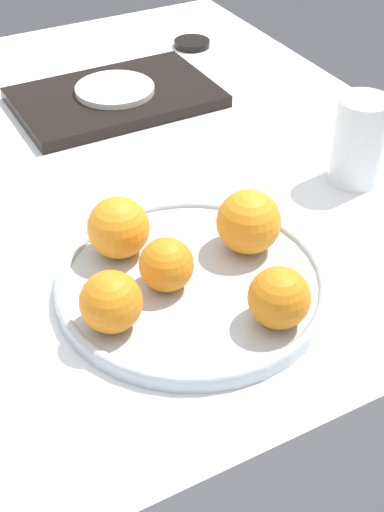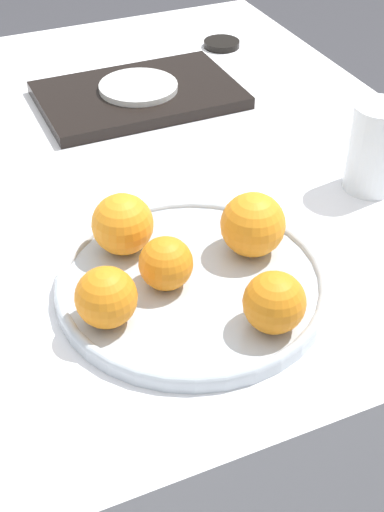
# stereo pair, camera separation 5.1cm
# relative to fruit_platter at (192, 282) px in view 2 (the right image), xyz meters

# --- Properties ---
(ground_plane) EXTENTS (12.00, 12.00, 0.00)m
(ground_plane) POSITION_rel_fruit_platter_xyz_m (-0.17, 0.31, -0.77)
(ground_plane) COLOR #38383D
(table) EXTENTS (1.34, 1.09, 0.76)m
(table) POSITION_rel_fruit_platter_xyz_m (-0.17, 0.31, -0.39)
(table) COLOR white
(table) RESTS_ON ground_plane
(fruit_platter) EXTENTS (0.32, 0.32, 0.02)m
(fruit_platter) POSITION_rel_fruit_platter_xyz_m (0.00, 0.00, 0.00)
(fruit_platter) COLOR #B2BCC6
(fruit_platter) RESTS_ON table
(orange_0) EXTENTS (0.08, 0.08, 0.08)m
(orange_0) POSITION_rel_fruit_platter_xyz_m (0.09, 0.02, 0.04)
(orange_0) COLOR orange
(orange_0) RESTS_ON fruit_platter
(orange_1) EXTENTS (0.06, 0.06, 0.06)m
(orange_1) POSITION_rel_fruit_platter_xyz_m (-0.03, 0.00, 0.03)
(orange_1) COLOR orange
(orange_1) RESTS_ON fruit_platter
(orange_2) EXTENTS (0.07, 0.07, 0.07)m
(orange_2) POSITION_rel_fruit_platter_xyz_m (0.05, -0.10, 0.04)
(orange_2) COLOR orange
(orange_2) RESTS_ON fruit_platter
(orange_3) EXTENTS (0.07, 0.07, 0.07)m
(orange_3) POSITION_rel_fruit_platter_xyz_m (-0.11, -0.03, 0.04)
(orange_3) COLOR orange
(orange_3) RESTS_ON fruit_platter
(orange_4) EXTENTS (0.07, 0.07, 0.07)m
(orange_4) POSITION_rel_fruit_platter_xyz_m (-0.05, 0.09, 0.04)
(orange_4) COLOR orange
(orange_4) RESTS_ON fruit_platter
(water_glass) EXTENTS (0.07, 0.07, 0.12)m
(water_glass) POSITION_rel_fruit_platter_xyz_m (0.32, 0.10, 0.05)
(water_glass) COLOR silver
(water_glass) RESTS_ON table
(serving_tray) EXTENTS (0.33, 0.21, 0.02)m
(serving_tray) POSITION_rel_fruit_platter_xyz_m (0.11, 0.48, -0.00)
(serving_tray) COLOR black
(serving_tray) RESTS_ON table
(side_plate) EXTENTS (0.13, 0.13, 0.01)m
(side_plate) POSITION_rel_fruit_platter_xyz_m (0.11, 0.48, 0.01)
(side_plate) COLOR silver
(side_plate) RESTS_ON serving_tray
(soy_dish) EXTENTS (0.07, 0.07, 0.01)m
(soy_dish) POSITION_rel_fruit_platter_xyz_m (0.34, 0.63, -0.00)
(soy_dish) COLOR black
(soy_dish) RESTS_ON table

